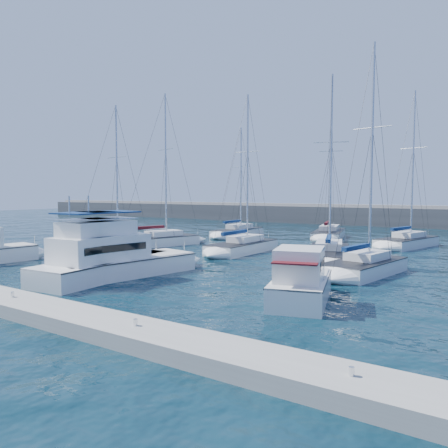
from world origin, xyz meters
The scene contains 17 objects.
ground centered at (0.00, 0.00, 0.00)m, with size 220.00×220.00×0.00m, color black.
breakwater centered at (0.00, 52.00, 1.05)m, with size 160.00×6.00×4.45m.
dock centered at (0.00, -11.00, 0.30)m, with size 40.00×2.20×0.60m, color gray.
dock_cleat_centre centered at (0.00, -11.00, 0.72)m, with size 0.16×0.16×0.25m, color silver.
dock_cleat_near_stbd centered at (8.00, -11.00, 0.72)m, with size 0.16×0.16×0.25m, color silver.
dock_cleat_far_stbd centered at (16.00, -11.00, 0.72)m, with size 0.16×0.16×0.25m, color silver.
motor_yacht_port_inner centered at (-2.44, -3.73, 1.13)m, with size 4.15×10.09×4.69m.
motor_yacht_stbd_inner centered at (-1.96, -2.40, 1.13)m, with size 5.18×9.73×4.69m.
motor_yacht_stbd_outer centered at (10.74, -2.28, 0.94)m, with size 4.15×6.37×3.20m.
sailboat_mid_a centered at (-13.03, 6.94, 0.52)m, with size 3.63×7.70×14.25m.
sailboat_mid_b centered at (-10.86, 11.45, 0.54)m, with size 5.26×8.61×15.93m.
sailboat_mid_c centered at (-1.05, 11.73, 0.52)m, with size 3.11×8.35×14.73m.
sailboat_mid_d centered at (7.27, 11.33, 0.52)m, with size 5.88×9.70×15.30m.
sailboat_mid_e centered at (11.32, 6.97, 0.55)m, with size 4.30×7.64×15.71m.
sailboat_back_a centered at (-9.01, 23.76, 0.51)m, with size 3.18×8.08×13.85m.
sailboat_back_b centered at (1.21, 28.05, 0.53)m, with size 5.23×9.57×16.78m.
sailboat_back_c centered at (10.73, 24.25, 0.54)m, with size 5.07×8.63×15.96m.
Camera 1 is at (19.40, -22.35, 5.50)m, focal length 35.00 mm.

